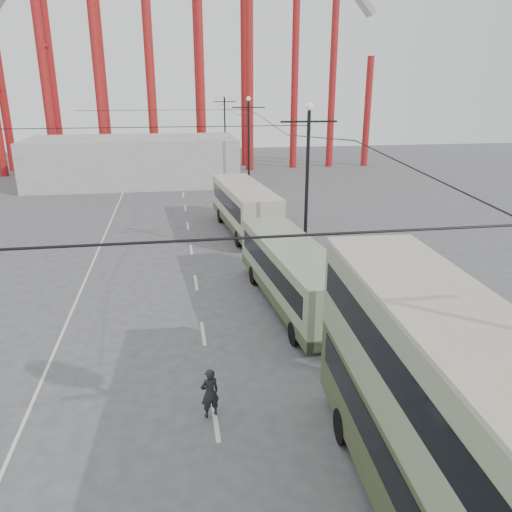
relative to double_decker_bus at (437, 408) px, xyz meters
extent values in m
cube|color=silver|center=(-4.67, 19.67, -3.19)|extent=(0.15, 82.00, 0.01)
cube|color=silver|center=(1.73, 20.67, -3.19)|extent=(0.12, 120.00, 0.01)
cube|color=silver|center=(-10.67, 20.67, -3.19)|extent=(0.12, 120.00, 0.01)
cylinder|color=black|center=(1.93, 18.67, 1.31)|extent=(0.20, 0.20, 9.00)
cylinder|color=black|center=(1.93, 18.67, -2.94)|extent=(0.44, 0.44, 0.50)
cube|color=black|center=(1.93, 18.67, 5.11)|extent=(3.20, 0.10, 0.10)
sphere|color=white|center=(1.93, 18.67, 5.91)|extent=(0.44, 0.44, 0.44)
cylinder|color=black|center=(1.93, 40.67, 1.31)|extent=(0.20, 0.20, 9.00)
cylinder|color=black|center=(1.93, 40.67, -2.94)|extent=(0.44, 0.44, 0.50)
cube|color=black|center=(1.93, 40.67, 5.11)|extent=(3.20, 0.10, 0.10)
sphere|color=white|center=(1.93, 40.67, 5.91)|extent=(0.44, 0.44, 0.44)
cylinder|color=black|center=(1.93, 62.67, 1.31)|extent=(0.20, 0.20, 9.00)
cylinder|color=black|center=(1.93, 62.67, -2.94)|extent=(0.44, 0.44, 0.50)
cube|color=black|center=(1.93, 62.67, 5.11)|extent=(3.20, 0.10, 0.10)
sphere|color=white|center=(1.93, 62.67, 5.91)|extent=(0.44, 0.44, 0.44)
cylinder|color=maroon|center=(-25.67, 59.67, 5.81)|extent=(1.00, 1.00, 18.00)
cylinder|color=maroon|center=(-19.67, 55.67, 10.31)|extent=(1.00, 1.00, 27.00)
cylinder|color=maroon|center=(-19.67, 59.67, 10.31)|extent=(1.00, 1.00, 27.00)
cylinder|color=maroon|center=(-13.67, 55.67, 14.81)|extent=(1.00, 1.00, 36.00)
cylinder|color=maroon|center=(-13.67, 59.67, 14.81)|extent=(1.00, 1.00, 36.00)
cylinder|color=maroon|center=(10.33, 56.67, 11.81)|extent=(0.90, 0.90, 30.00)
cylinder|color=maroon|center=(15.33, 56.67, 7.81)|extent=(0.90, 0.90, 22.00)
cylinder|color=maroon|center=(20.33, 56.67, 3.81)|extent=(0.90, 0.90, 14.00)
cube|color=#9C9C97|center=(-9.67, 47.67, -0.69)|extent=(22.00, 10.00, 5.00)
cube|color=#394123|center=(0.00, 0.00, -1.44)|extent=(3.25, 10.75, 2.34)
cube|color=black|center=(0.00, 0.00, -0.96)|extent=(3.17, 8.63, 0.96)
cube|color=gray|center=(0.00, 0.00, -0.11)|extent=(3.27, 10.75, 0.32)
cube|color=gray|center=(0.00, 0.00, 1.21)|extent=(3.25, 10.75, 2.34)
cube|color=black|center=(0.00, 0.00, 1.32)|extent=(3.25, 10.11, 0.90)
cube|color=#B8B094|center=(0.00, 0.00, 2.44)|extent=(3.27, 10.75, 0.13)
cylinder|color=black|center=(-1.03, 3.04, -2.66)|extent=(0.36, 1.08, 1.06)
cylinder|color=black|center=(1.37, 2.90, -2.66)|extent=(0.36, 1.08, 1.06)
cube|color=gray|center=(-0.20, 12.83, -1.46)|extent=(3.38, 11.09, 2.38)
cube|color=black|center=(-0.20, 12.83, -1.06)|extent=(3.32, 9.91, 0.94)
cube|color=#394123|center=(-0.20, 12.83, -2.40)|extent=(3.41, 11.09, 0.50)
cube|color=gray|center=(-0.20, 12.83, -0.19)|extent=(3.40, 11.09, 0.16)
cylinder|color=black|center=(-1.58, 15.81, -2.70)|extent=(0.36, 1.01, 0.99)
cylinder|color=black|center=(0.66, 15.99, -2.70)|extent=(0.36, 1.01, 0.99)
cylinder|color=black|center=(-1.03, 9.28, -2.70)|extent=(0.36, 1.01, 0.99)
cylinder|color=black|center=(1.20, 9.46, -2.70)|extent=(0.36, 1.01, 0.99)
cube|color=#B8B094|center=(-0.58, 26.35, -1.27)|extent=(3.67, 11.16, 2.63)
cube|color=black|center=(-0.58, 26.35, -0.84)|extent=(3.60, 9.86, 1.04)
cube|color=#394123|center=(-0.58, 26.35, -2.32)|extent=(3.70, 11.17, 0.55)
cube|color=#B8B094|center=(-0.58, 26.35, 0.13)|extent=(3.69, 11.17, 0.18)
cylinder|color=black|center=(-2.06, 29.09, -2.65)|extent=(0.40, 1.12, 1.10)
cylinder|color=black|center=(0.41, 29.30, -2.65)|extent=(0.40, 1.12, 1.10)
cylinder|color=black|center=(-1.53, 22.97, -2.65)|extent=(0.40, 1.12, 1.10)
cylinder|color=black|center=(0.94, 23.18, -2.65)|extent=(0.40, 1.12, 1.10)
imported|color=black|center=(-4.80, 4.92, -2.34)|extent=(0.72, 0.59, 1.70)
camera|label=1|loc=(-5.60, -8.74, 6.83)|focal=35.00mm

